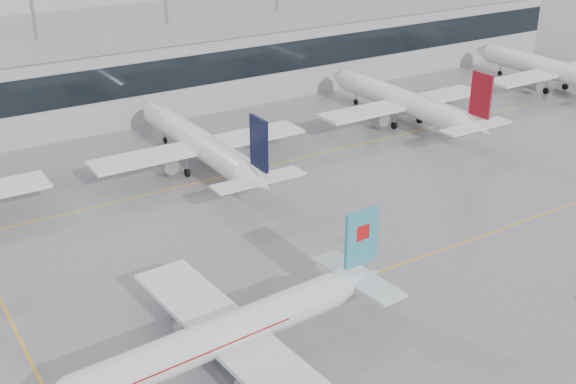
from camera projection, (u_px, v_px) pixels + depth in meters
ground at (353, 281)px, 70.64m from camera, size 320.00×320.00×0.00m
taxi_line_main at (353, 281)px, 70.64m from camera, size 120.00×0.25×0.01m
taxi_line_north at (214, 179)px, 93.72m from camera, size 120.00×0.25×0.01m
taxi_line_cross at (1, 300)px, 67.56m from camera, size 0.25×60.00×0.01m
terminal at (122, 78)px, 115.86m from camera, size 180.00×15.00×12.00m
terminal_glass at (139, 80)px, 109.43m from camera, size 180.00×0.20×5.00m
terminal_roof at (118, 39)px, 113.30m from camera, size 182.00×16.00×0.40m
light_masts at (104, 26)px, 117.44m from camera, size 156.40×1.00×22.60m
air_canada_jet at (230, 333)px, 57.45m from camera, size 33.37×25.88×10.12m
parked_jet_c at (200, 144)px, 95.03m from camera, size 29.64×36.96×11.72m
parked_jet_d at (403, 101)px, 112.09m from camera, size 29.64×36.96×11.72m
parked_jet_e at (553, 70)px, 129.15m from camera, size 29.64×36.96×11.72m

